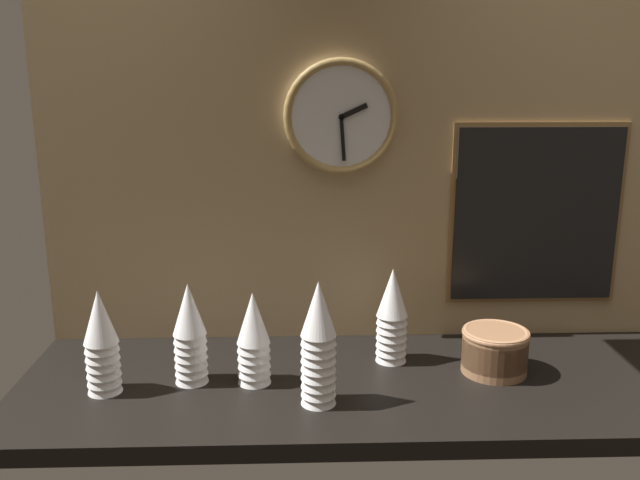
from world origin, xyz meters
TOP-DOWN VIEW (x-y plane):
  - ground_plane at (0.00, 0.00)m, footprint 1.60×0.56m
  - wall_tiled_back at (0.00, 0.27)m, footprint 1.60×0.03m
  - cup_stack_left at (-0.41, -0.01)m, footprint 0.07×0.07m
  - cup_stack_far_left at (-0.59, -0.05)m, footprint 0.07×0.07m
  - cup_stack_center_left at (-0.27, -0.02)m, footprint 0.07×0.07m
  - cup_stack_center_right at (0.06, 0.09)m, footprint 0.07×0.07m
  - cup_stack_center at (-0.12, -0.12)m, footprint 0.07×0.07m
  - bowl_stack_right at (0.29, 0.02)m, footprint 0.15×0.15m
  - wall_clock at (-0.06, 0.23)m, footprint 0.28×0.03m
  - menu_board at (0.44, 0.24)m, footprint 0.44×0.01m

SIDE VIEW (x-z plane):
  - ground_plane at x=0.00m, z-range -0.04..0.00m
  - bowl_stack_right at x=0.29m, z-range 0.00..0.11m
  - cup_stack_center_left at x=-0.27m, z-range 0.00..0.21m
  - cup_stack_left at x=-0.41m, z-range 0.00..0.23m
  - cup_stack_far_left at x=-0.59m, z-range 0.00..0.23m
  - cup_stack_center_right at x=0.06m, z-range 0.00..0.23m
  - cup_stack_center at x=-0.12m, z-range 0.00..0.27m
  - menu_board at x=0.44m, z-range 0.09..0.56m
  - wall_tiled_back at x=0.00m, z-range 0.00..1.05m
  - wall_clock at x=-0.06m, z-range 0.43..0.71m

